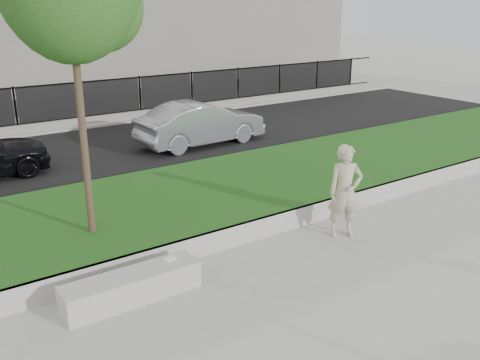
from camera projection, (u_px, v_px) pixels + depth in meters
ground at (243, 277)px, 8.64m from camera, size 90.00×90.00×0.00m
grass_bank at (159, 209)px, 10.91m from camera, size 34.00×4.00×0.40m
grass_kerb at (209, 243)px, 9.38m from camera, size 34.00×0.08×0.40m
street at (72, 156)px, 15.24m from camera, size 34.00×7.00×0.04m
far_pavement at (30, 126)px, 18.72m from camera, size 34.00×3.00×0.12m
iron_fence at (36, 117)px, 17.79m from camera, size 32.00×0.30×1.50m
stone_bench at (132, 287)px, 7.93m from camera, size 2.09×0.52×0.43m
man at (345, 191)px, 9.89m from camera, size 0.77×0.66×1.77m
book at (169, 259)px, 8.30m from camera, size 0.23×0.19×0.02m
car_silver at (201, 123)px, 16.21m from camera, size 4.04×1.57×1.31m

